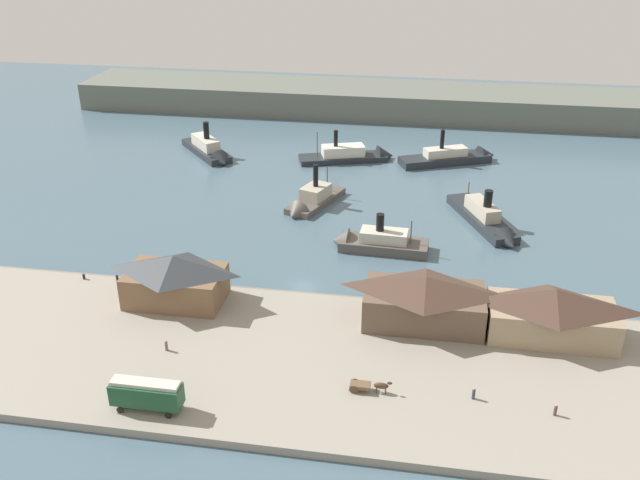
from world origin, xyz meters
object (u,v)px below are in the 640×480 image
Objects in this scene: ferry_outer_harbor at (455,157)px; ferry_mid_harbor at (373,242)px; street_tram at (146,393)px; mooring_post_center_east at (84,277)px; horse_cart at (368,385)px; pedestrian_by_tram at (555,410)px; ferry_approaching_west at (355,155)px; ferry_departing_north at (210,151)px; pedestrian_walking_east at (166,346)px; ferry_shed_customs_shed at (425,299)px; ferry_shed_central_terminal at (553,313)px; ferry_near_quay at (488,221)px; ferry_moored_east at (310,202)px; mooring_post_center_west at (117,278)px; ferry_shed_west_terminal at (175,278)px; pedestrian_near_east_shed at (474,394)px.

ferry_outer_harbor reaches higher than ferry_mid_harbor.
mooring_post_center_east is at bearing 128.21° from street_tram.
horse_cart is 3.38× the size of pedestrian_by_tram.
ferry_approaching_west is 1.35× the size of ferry_mid_harbor.
street_tram is 10.21× the size of mooring_post_center_east.
ferry_departing_north is at bearing 129.24° from pedestrian_by_tram.
horse_cart is at bearing -8.57° from pedestrian_walking_east.
ferry_shed_customs_shed is 28.03m from ferry_mid_harbor.
ferry_shed_central_terminal is 0.75× the size of ferry_near_quay.
ferry_departing_north is (-62.64, -5.92, 0.19)m from ferry_outer_harbor.
ferry_outer_harbor is 1.02× the size of ferry_approaching_west.
street_tram is 12.95m from pedestrian_walking_east.
street_tram is 28.68m from horse_cart.
ferry_moored_east is (-42.68, 62.54, -0.59)m from pedestrian_by_tram.
pedestrian_walking_east is at bearing -49.20° from mooring_post_center_west.
ferry_moored_east is 0.94× the size of ferry_departing_north.
ferry_near_quay is at bearing 31.26° from ferry_mid_harbor.
ferry_departing_north is at bearing 103.52° from pedestrian_walking_east.
horse_cart is 0.22× the size of ferry_outer_harbor.
ferry_near_quay is at bearing 26.75° from mooring_post_center_east.
ferry_outer_harbor reaches higher than horse_cart.
ferry_moored_east reaches higher than ferry_outer_harbor.
ferry_shed_west_terminal reaches higher than mooring_post_center_west.
pedestrian_by_tram is at bearing -84.64° from ferry_near_quay.
street_tram reaches higher than pedestrian_near_east_shed.
ferry_mid_harbor reaches higher than pedestrian_walking_east.
pedestrian_near_east_shed is (46.85, -17.32, -3.36)m from ferry_shed_west_terminal.
ferry_shed_customs_shed is 77.94m from ferry_outer_harbor.
ferry_near_quay is (45.86, 65.50, -2.24)m from street_tram.
horse_cart is 30.08m from pedestrian_walking_east.
mooring_post_center_east is (-21.60, 17.72, -0.34)m from pedestrian_walking_east.
mooring_post_center_east is 0.05× the size of ferry_mid_harbor.
pedestrian_near_east_shed is 95.14m from ferry_outer_harbor.
ferry_shed_customs_shed is 0.73× the size of ferry_outer_harbor.
pedestrian_walking_east is 53.89m from pedestrian_by_tram.
ferry_approaching_west is (-26.67, 92.64, -0.68)m from pedestrian_near_east_shed.
ferry_shed_customs_shed is 20.56× the size of mooring_post_center_west.
ferry_shed_central_terminal reaches higher than pedestrian_by_tram.
pedestrian_walking_east is at bearing -76.16° from ferry_shed_west_terminal.
ferry_near_quay is (37.21, -4.30, 0.10)m from ferry_moored_east.
ferry_shed_customs_shed reaches higher than ferry_approaching_west.
ferry_shed_west_terminal is 13.79m from mooring_post_center_west.
mooring_post_center_west is at bearing 153.45° from horse_cart.
ferry_moored_east reaches higher than mooring_post_center_east.
horse_cart is 50.87m from mooring_post_center_west.
ferry_approaching_west reaches higher than pedestrian_by_tram.
ferry_shed_west_terminal is 2.80× the size of horse_cart.
ferry_shed_customs_shed is 10.68× the size of pedestrian_walking_east.
pedestrian_by_tram is (51.33, 7.27, -1.75)m from street_tram.
mooring_post_center_east is 80.88m from ferry_approaching_west.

